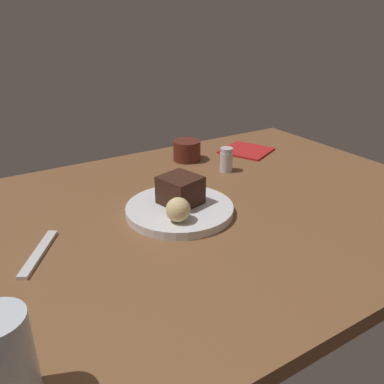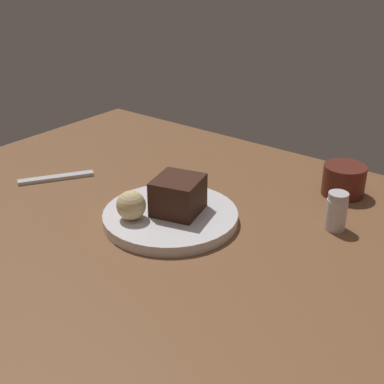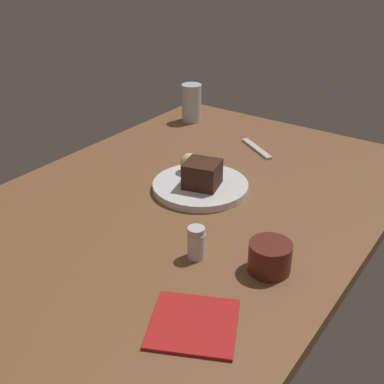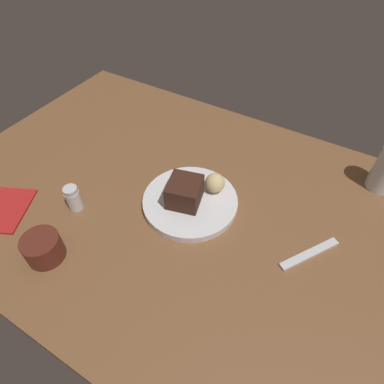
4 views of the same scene
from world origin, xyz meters
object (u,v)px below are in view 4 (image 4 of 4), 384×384
at_px(bread_roll, 215,183).
at_px(salt_shaker, 73,198).
at_px(dessert_spoon, 309,254).
at_px(dessert_plate, 189,203).
at_px(folded_napkin, 0,209).
at_px(coffee_cup, 43,248).
at_px(chocolate_cake_slice, 185,192).

bearing_deg(bread_roll, salt_shaker, 37.51).
relative_size(bread_roll, dessert_spoon, 0.33).
relative_size(dessert_plate, folded_napkin, 1.68).
xyz_separation_m(bread_roll, folded_napkin, (0.43, 0.31, -0.04)).
bearing_deg(folded_napkin, dessert_plate, -147.50).
distance_m(bread_roll, coffee_cup, 0.41).
relative_size(bread_roll, salt_shaker, 0.75).
distance_m(salt_shaker, dessert_spoon, 0.55).
bearing_deg(dessert_spoon, folded_napkin, -36.31).
distance_m(dessert_plate, salt_shaker, 0.28).
bearing_deg(dessert_plate, folded_napkin, 32.50).
bearing_deg(chocolate_cake_slice, dessert_plate, -145.94).
bearing_deg(salt_shaker, bread_roll, -142.49).
height_order(dessert_plate, coffee_cup, coffee_cup).
bearing_deg(coffee_cup, chocolate_cake_slice, -123.57).
relative_size(bread_roll, folded_napkin, 0.36).
height_order(chocolate_cake_slice, dessert_spoon, chocolate_cake_slice).
distance_m(dessert_plate, bread_roll, 0.08).
relative_size(dessert_plate, bread_roll, 4.68).
xyz_separation_m(dessert_plate, dessert_spoon, (-0.30, -0.01, -0.01)).
bearing_deg(bread_roll, coffee_cup, 56.46).
relative_size(dessert_plate, salt_shaker, 3.50).
relative_size(chocolate_cake_slice, folded_napkin, 0.58).
distance_m(dessert_plate, folded_napkin, 0.46).
height_order(coffee_cup, folded_napkin, coffee_cup).
bearing_deg(chocolate_cake_slice, bread_roll, -123.42).
bearing_deg(chocolate_cake_slice, coffee_cup, 56.43).
height_order(coffee_cup, dessert_spoon, coffee_cup).
distance_m(bread_roll, dessert_spoon, 0.27).
bearing_deg(dessert_plate, bread_roll, -120.22).
height_order(salt_shaker, dessert_spoon, salt_shaker).
relative_size(chocolate_cake_slice, coffee_cup, 1.00).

